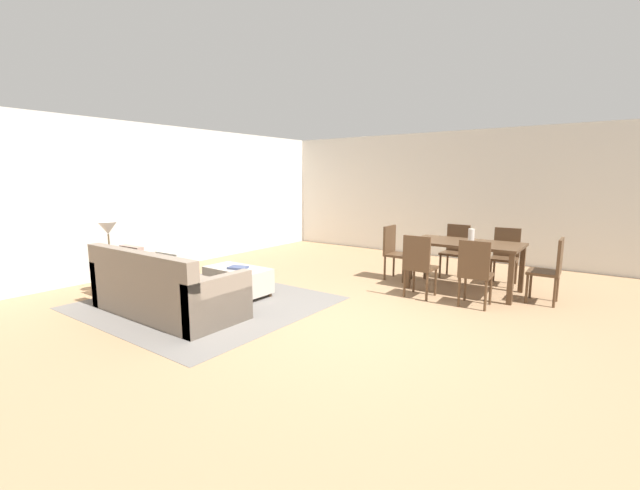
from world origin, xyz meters
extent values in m
plane|color=#9E7A56|center=(0.00, 0.00, 0.00)|extent=(10.80, 10.80, 0.00)
cube|color=silver|center=(0.00, 5.00, 1.35)|extent=(9.00, 0.12, 2.70)
cube|color=silver|center=(-4.50, 0.50, 1.35)|extent=(0.12, 11.00, 2.70)
cube|color=slate|center=(-1.96, -0.38, 0.00)|extent=(3.00, 2.80, 0.01)
cube|color=gray|center=(-2.02, -0.92, 0.21)|extent=(2.12, 0.93, 0.42)
cube|color=gray|center=(-2.02, -1.31, 0.64)|extent=(2.12, 0.16, 0.44)
cube|color=gray|center=(-3.01, -0.92, 0.31)|extent=(0.14, 0.93, 0.62)
cube|color=gray|center=(-1.03, -0.92, 0.31)|extent=(0.14, 0.93, 0.62)
cube|color=gray|center=(-2.64, -1.03, 0.62)|extent=(0.41, 0.13, 0.41)
cube|color=gray|center=(-2.23, -1.05, 0.60)|extent=(0.36, 0.12, 0.36)
cube|color=silver|center=(-1.82, -1.03, 0.62)|extent=(0.41, 0.14, 0.41)
cube|color=beige|center=(-1.40, -1.06, 0.59)|extent=(0.35, 0.13, 0.35)
cube|color=#B7AD9E|center=(-1.90, 0.17, 0.24)|extent=(0.99, 0.52, 0.36)
cylinder|color=#513823|center=(-2.34, 0.38, 0.03)|extent=(0.05, 0.05, 0.06)
cylinder|color=#513823|center=(-1.45, 0.38, 0.03)|extent=(0.05, 0.05, 0.06)
cylinder|color=#513823|center=(-2.34, -0.04, 0.03)|extent=(0.05, 0.05, 0.06)
cylinder|color=#513823|center=(-1.45, -0.04, 0.03)|extent=(0.05, 0.05, 0.06)
cube|color=olive|center=(-3.38, -0.95, 0.56)|extent=(0.40, 0.40, 0.03)
cylinder|color=olive|center=(-3.55, -0.78, 0.27)|extent=(0.04, 0.04, 0.55)
cylinder|color=olive|center=(-3.21, -0.78, 0.27)|extent=(0.04, 0.04, 0.55)
cylinder|color=olive|center=(-3.55, -1.12, 0.27)|extent=(0.04, 0.04, 0.55)
cylinder|color=olive|center=(-3.21, -1.12, 0.27)|extent=(0.04, 0.04, 0.55)
cylinder|color=brown|center=(-3.38, -0.95, 0.59)|extent=(0.16, 0.16, 0.02)
cylinder|color=brown|center=(-3.38, -0.95, 0.76)|extent=(0.02, 0.02, 0.32)
cone|color=silver|center=(-3.38, -0.95, 1.01)|extent=(0.26, 0.26, 0.18)
cube|color=#513823|center=(0.73, 2.41, 0.74)|extent=(1.63, 0.89, 0.04)
cube|color=#513823|center=(-0.02, 2.80, 0.36)|extent=(0.07, 0.07, 0.72)
cube|color=#513823|center=(1.48, 2.80, 0.36)|extent=(0.07, 0.07, 0.72)
cube|color=#513823|center=(-0.02, 2.03, 0.36)|extent=(0.07, 0.07, 0.72)
cube|color=#513823|center=(1.48, 2.03, 0.36)|extent=(0.07, 0.07, 0.72)
cube|color=#513823|center=(0.32, 1.69, 0.43)|extent=(0.40, 0.40, 0.04)
cube|color=#513823|center=(0.32, 1.51, 0.69)|extent=(0.40, 0.04, 0.47)
cylinder|color=#513823|center=(0.15, 1.86, 0.21)|extent=(0.04, 0.04, 0.41)
cylinder|color=#513823|center=(0.49, 1.87, 0.21)|extent=(0.04, 0.04, 0.41)
cylinder|color=#513823|center=(0.15, 1.52, 0.21)|extent=(0.04, 0.04, 0.41)
cylinder|color=#513823|center=(0.49, 1.53, 0.21)|extent=(0.04, 0.04, 0.41)
cube|color=#513823|center=(1.11, 1.70, 0.43)|extent=(0.42, 0.42, 0.04)
cube|color=#513823|center=(1.12, 1.52, 0.69)|extent=(0.40, 0.06, 0.47)
cylinder|color=#513823|center=(0.93, 1.86, 0.21)|extent=(0.04, 0.04, 0.41)
cylinder|color=#513823|center=(1.27, 1.88, 0.21)|extent=(0.04, 0.04, 0.41)
cylinder|color=#513823|center=(0.95, 1.52, 0.21)|extent=(0.04, 0.04, 0.41)
cylinder|color=#513823|center=(1.29, 1.54, 0.21)|extent=(0.04, 0.04, 0.41)
cube|color=#513823|center=(0.34, 3.12, 0.43)|extent=(0.41, 0.41, 0.04)
cube|color=#513823|center=(0.34, 3.30, 0.69)|extent=(0.40, 0.05, 0.47)
cylinder|color=#513823|center=(0.50, 2.95, 0.21)|extent=(0.04, 0.04, 0.41)
cylinder|color=#513823|center=(0.16, 2.96, 0.21)|extent=(0.04, 0.04, 0.41)
cylinder|color=#513823|center=(0.51, 3.29, 0.21)|extent=(0.04, 0.04, 0.41)
cylinder|color=#513823|center=(0.17, 3.30, 0.21)|extent=(0.04, 0.04, 0.41)
cube|color=#513823|center=(1.16, 3.11, 0.43)|extent=(0.43, 0.43, 0.04)
cube|color=#513823|center=(1.15, 3.29, 0.69)|extent=(0.40, 0.07, 0.47)
cylinder|color=#513823|center=(1.34, 2.96, 0.21)|extent=(0.04, 0.04, 0.41)
cylinder|color=#513823|center=(1.00, 2.93, 0.21)|extent=(0.04, 0.04, 0.41)
cylinder|color=#513823|center=(1.32, 3.30, 0.21)|extent=(0.04, 0.04, 0.41)
cylinder|color=#513823|center=(0.98, 3.27, 0.21)|extent=(0.04, 0.04, 0.41)
cube|color=#513823|center=(1.83, 2.41, 0.43)|extent=(0.41, 0.41, 0.04)
cube|color=#513823|center=(2.01, 2.41, 0.69)|extent=(0.05, 0.40, 0.47)
cylinder|color=#513823|center=(1.66, 2.23, 0.21)|extent=(0.04, 0.04, 0.41)
cylinder|color=#513823|center=(1.65, 2.57, 0.21)|extent=(0.04, 0.04, 0.41)
cylinder|color=#513823|center=(2.00, 2.24, 0.21)|extent=(0.04, 0.04, 0.41)
cylinder|color=#513823|center=(1.99, 2.58, 0.21)|extent=(0.04, 0.04, 0.41)
cube|color=#513823|center=(-0.38, 2.44, 0.43)|extent=(0.40, 0.40, 0.04)
cube|color=#513823|center=(-0.56, 2.44, 0.69)|extent=(0.04, 0.40, 0.47)
cylinder|color=#513823|center=(-0.21, 2.61, 0.21)|extent=(0.04, 0.04, 0.41)
cylinder|color=#513823|center=(-0.21, 2.27, 0.21)|extent=(0.04, 0.04, 0.41)
cylinder|color=#513823|center=(-0.55, 2.61, 0.21)|extent=(0.04, 0.04, 0.41)
cylinder|color=#513823|center=(-0.55, 2.27, 0.21)|extent=(0.04, 0.04, 0.41)
cylinder|color=silver|center=(0.80, 2.46, 0.86)|extent=(0.09, 0.09, 0.20)
cube|color=#3F4C72|center=(-1.84, 0.12, 0.43)|extent=(0.30, 0.26, 0.03)
camera|label=1|loc=(2.63, -3.98, 1.74)|focal=23.38mm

